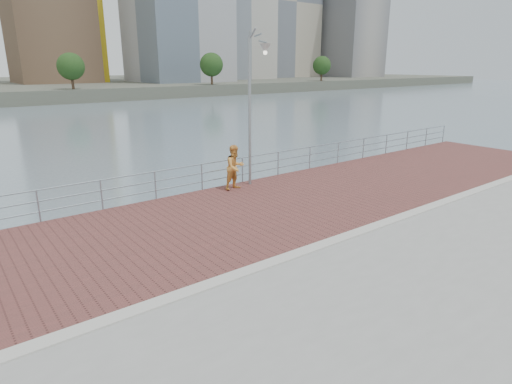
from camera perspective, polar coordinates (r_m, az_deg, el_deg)
water at (r=12.93m, az=5.63°, el=-16.24°), size 400.00×400.00×0.00m
brick_lane at (r=14.57m, az=-3.84°, el=-3.42°), size 40.00×6.80×0.02m
curb at (r=11.95m, az=5.90°, el=-8.05°), size 40.00×0.40×0.06m
guardrail at (r=17.18m, az=-10.21°, el=1.87°), size 39.06×0.06×1.13m
street_lamp at (r=17.51m, az=0.03°, el=14.40°), size 0.44×1.29×6.06m
bystander at (r=17.59m, az=-2.81°, el=3.31°), size 0.97×0.79×1.85m
shoreline_trees at (r=86.31m, az=-27.81°, el=14.57°), size 144.99×5.18×6.91m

